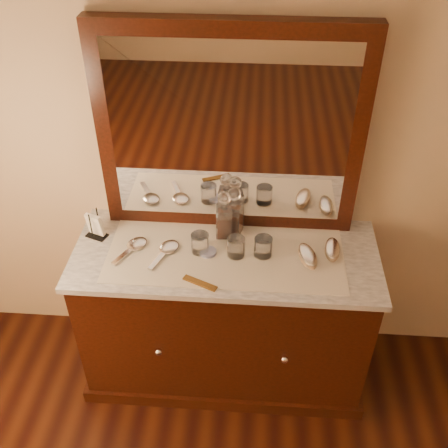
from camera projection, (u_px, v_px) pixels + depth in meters
The scene contains 18 objects.
dresser_cabinet at pixel (225, 316), 2.71m from camera, with size 1.40×0.55×0.82m, color black.
dresser_plinth at pixel (225, 360), 2.94m from camera, with size 1.46×0.59×0.08m, color black.
knob_left at pixel (159, 352), 2.48m from camera, with size 0.04×0.04×0.04m, color silver.
knob_right at pixel (285, 359), 2.45m from camera, with size 0.04×0.04×0.04m, color silver.
marble_top at pixel (226, 255), 2.45m from camera, with size 1.44×0.59×0.03m, color white.
mirror_frame at pixel (230, 133), 2.33m from camera, with size 1.20×0.08×1.00m, color black.
mirror_glass at pixel (229, 136), 2.30m from camera, with size 1.06×0.01×0.86m, color white.
lace_runner at pixel (225, 255), 2.43m from camera, with size 1.10×0.45×0.00m, color beige.
pin_dish at pixel (208, 252), 2.43m from camera, with size 0.08×0.08×0.01m, color silver.
comb at pixel (200, 283), 2.27m from camera, with size 0.16×0.03×0.01m, color brown.
napkin_rack at pixel (95, 226), 2.50m from camera, with size 0.11×0.09×0.15m.
decanter_left at pixel (224, 219), 2.48m from camera, with size 0.08×0.08×0.25m.
decanter_right at pixel (234, 215), 2.50m from camera, with size 0.09×0.09×0.26m.
brush_near at pixel (308, 256), 2.39m from camera, with size 0.11×0.18×0.04m.
brush_far at pixel (332, 250), 2.42m from camera, with size 0.08×0.16×0.04m.
hand_mirror_outer at pixel (134, 246), 2.46m from camera, with size 0.15×0.22×0.02m.
hand_mirror_inner at pixel (167, 249), 2.44m from camera, with size 0.14×0.23×0.02m.
tumblers at pixel (233, 245), 2.40m from camera, with size 0.38×0.10×0.10m.
Camera 1 is at (0.13, 0.12, 2.46)m, focal length 41.75 mm.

